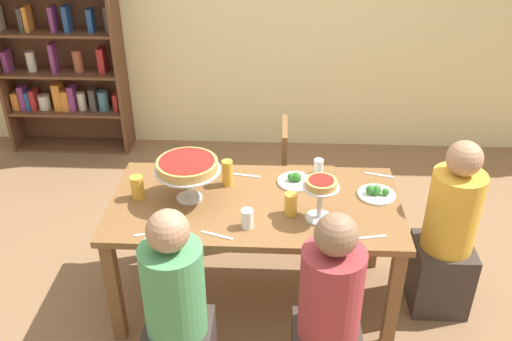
# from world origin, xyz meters

# --- Properties ---
(ground_plane) EXTENTS (12.00, 12.00, 0.00)m
(ground_plane) POSITION_xyz_m (0.00, 0.00, 0.00)
(ground_plane) COLOR #846042
(dining_table) EXTENTS (1.68, 0.84, 0.74)m
(dining_table) POSITION_xyz_m (0.00, 0.00, 0.65)
(dining_table) COLOR brown
(dining_table) RESTS_ON ground_plane
(bookshelf) EXTENTS (1.11, 0.30, 2.21)m
(bookshelf) POSITION_xyz_m (-1.83, 2.01, 1.13)
(bookshelf) COLOR brown
(bookshelf) RESTS_ON ground_plane
(diner_near_right) EXTENTS (0.34, 0.34, 1.15)m
(diner_near_right) POSITION_xyz_m (0.39, -0.70, 0.49)
(diner_near_right) COLOR #382D28
(diner_near_right) RESTS_ON ground_plane
(diner_head_east) EXTENTS (0.34, 0.34, 1.15)m
(diner_head_east) POSITION_xyz_m (1.14, 0.01, 0.49)
(diner_head_east) COLOR #382D28
(diner_head_east) RESTS_ON ground_plane
(diner_near_left) EXTENTS (0.34, 0.34, 1.15)m
(diner_near_left) POSITION_xyz_m (-0.35, -0.71, 0.49)
(diner_near_left) COLOR #382D28
(diner_near_left) RESTS_ON ground_plane
(chair_far_right) EXTENTS (0.40, 0.40, 0.87)m
(chair_far_right) POSITION_xyz_m (0.28, 0.74, 0.49)
(chair_far_right) COLOR brown
(chair_far_right) RESTS_ON ground_plane
(deep_dish_pizza_stand) EXTENTS (0.38, 0.38, 0.25)m
(deep_dish_pizza_stand) POSITION_xyz_m (-0.38, 0.01, 0.95)
(deep_dish_pizza_stand) COLOR silver
(deep_dish_pizza_stand) RESTS_ON dining_table
(personal_pizza_stand) EXTENTS (0.20, 0.20, 0.25)m
(personal_pizza_stand) POSITION_xyz_m (0.36, -0.15, 0.93)
(personal_pizza_stand) COLOR silver
(personal_pizza_stand) RESTS_ON dining_table
(salad_plate_near_diner) EXTENTS (0.22, 0.22, 0.07)m
(salad_plate_near_diner) POSITION_xyz_m (0.71, 0.09, 0.76)
(salad_plate_near_diner) COLOR white
(salad_plate_near_diner) RESTS_ON dining_table
(salad_plate_far_diner) EXTENTS (0.24, 0.24, 0.06)m
(salad_plate_far_diner) POSITION_xyz_m (-0.50, 0.35, 0.76)
(salad_plate_far_diner) COLOR white
(salad_plate_far_diner) RESTS_ON dining_table
(salad_plate_spare) EXTENTS (0.23, 0.23, 0.07)m
(salad_plate_spare) POSITION_xyz_m (0.24, 0.22, 0.76)
(salad_plate_spare) COLOR white
(salad_plate_spare) RESTS_ON dining_table
(beer_glass_amber_tall) EXTENTS (0.07, 0.07, 0.16)m
(beer_glass_amber_tall) POSITION_xyz_m (-0.18, 0.18, 0.82)
(beer_glass_amber_tall) COLOR gold
(beer_glass_amber_tall) RESTS_ON dining_table
(beer_glass_amber_short) EXTENTS (0.07, 0.07, 0.13)m
(beer_glass_amber_short) POSITION_xyz_m (0.20, -0.11, 0.81)
(beer_glass_amber_short) COLOR gold
(beer_glass_amber_short) RESTS_ON dining_table
(beer_glass_amber_spare) EXTENTS (0.08, 0.08, 0.14)m
(beer_glass_amber_spare) POSITION_xyz_m (-0.68, 0.01, 0.81)
(beer_glass_amber_spare) COLOR gold
(beer_glass_amber_spare) RESTS_ON dining_table
(water_glass_clear_near) EXTENTS (0.06, 0.06, 0.10)m
(water_glass_clear_near) POSITION_xyz_m (0.38, 0.32, 0.79)
(water_glass_clear_near) COLOR white
(water_glass_clear_near) RESTS_ON dining_table
(water_glass_clear_far) EXTENTS (0.07, 0.07, 0.11)m
(water_glass_clear_far) POSITION_xyz_m (-0.03, -0.24, 0.79)
(water_glass_clear_far) COLOR white
(water_glass_clear_far) RESTS_ON dining_table
(cutlery_fork_near) EXTENTS (0.18, 0.05, 0.00)m
(cutlery_fork_near) POSITION_xyz_m (0.62, -0.31, 0.74)
(cutlery_fork_near) COLOR silver
(cutlery_fork_near) RESTS_ON dining_table
(cutlery_knife_near) EXTENTS (0.18, 0.07, 0.00)m
(cutlery_knife_near) POSITION_xyz_m (-0.19, -0.33, 0.74)
(cutlery_knife_near) COLOR silver
(cutlery_knife_near) RESTS_ON dining_table
(cutlery_fork_far) EXTENTS (0.18, 0.06, 0.00)m
(cutlery_fork_far) POSITION_xyz_m (0.76, 0.33, 0.74)
(cutlery_fork_far) COLOR silver
(cutlery_fork_far) RESTS_ON dining_table
(cutlery_knife_far) EXTENTS (0.18, 0.06, 0.00)m
(cutlery_knife_far) POSITION_xyz_m (-0.54, -0.33, 0.74)
(cutlery_knife_far) COLOR silver
(cutlery_knife_far) RESTS_ON dining_table
(cutlery_spare_fork) EXTENTS (0.18, 0.05, 0.00)m
(cutlery_spare_fork) POSITION_xyz_m (-0.07, 0.29, 0.74)
(cutlery_spare_fork) COLOR silver
(cutlery_spare_fork) RESTS_ON dining_table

